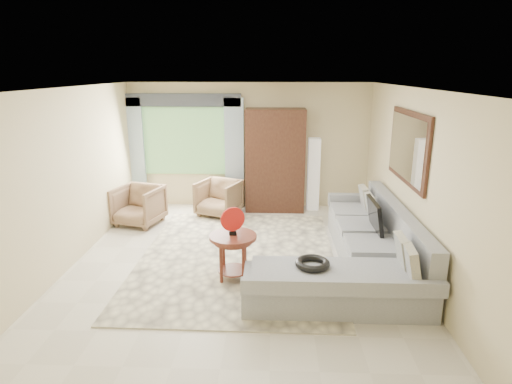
{
  "coord_description": "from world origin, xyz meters",
  "views": [
    {
      "loc": [
        0.49,
        -5.89,
        2.83
      ],
      "look_at": [
        0.25,
        0.35,
        1.05
      ],
      "focal_mm": 30.0,
      "sensor_mm": 36.0,
      "label": 1
    }
  ],
  "objects_px": {
    "sectional_sofa": "(361,254)",
    "potted_plant": "(134,196)",
    "armchair_right": "(219,198)",
    "armoire": "(275,160)",
    "armchair_left": "(139,205)",
    "floor_lamp": "(313,174)",
    "coffee_table": "(233,256)",
    "tv_screen": "(375,216)"
  },
  "relations": [
    {
      "from": "potted_plant",
      "to": "armoire",
      "type": "relative_size",
      "value": 0.27
    },
    {
      "from": "coffee_table",
      "to": "armchair_left",
      "type": "distance_m",
      "value": 2.93
    },
    {
      "from": "tv_screen",
      "to": "sectional_sofa",
      "type": "bearing_deg",
      "value": -120.4
    },
    {
      "from": "floor_lamp",
      "to": "tv_screen",
      "type": "bearing_deg",
      "value": -74.37
    },
    {
      "from": "sectional_sofa",
      "to": "tv_screen",
      "type": "xyz_separation_m",
      "value": [
        0.27,
        0.45,
        0.44
      ]
    },
    {
      "from": "armchair_right",
      "to": "armoire",
      "type": "xyz_separation_m",
      "value": [
        1.12,
        0.41,
        0.69
      ]
    },
    {
      "from": "coffee_table",
      "to": "potted_plant",
      "type": "distance_m",
      "value": 3.9
    },
    {
      "from": "armoire",
      "to": "tv_screen",
      "type": "bearing_deg",
      "value": -58.44
    },
    {
      "from": "sectional_sofa",
      "to": "floor_lamp",
      "type": "height_order",
      "value": "floor_lamp"
    },
    {
      "from": "coffee_table",
      "to": "potted_plant",
      "type": "height_order",
      "value": "coffee_table"
    },
    {
      "from": "tv_screen",
      "to": "floor_lamp",
      "type": "distance_m",
      "value": 2.6
    },
    {
      "from": "potted_plant",
      "to": "tv_screen",
      "type": "bearing_deg",
      "value": -28.0
    },
    {
      "from": "tv_screen",
      "to": "floor_lamp",
      "type": "height_order",
      "value": "floor_lamp"
    },
    {
      "from": "sectional_sofa",
      "to": "floor_lamp",
      "type": "distance_m",
      "value": 3.03
    },
    {
      "from": "tv_screen",
      "to": "armchair_left",
      "type": "xyz_separation_m",
      "value": [
        -4.08,
        1.44,
        -0.35
      ]
    },
    {
      "from": "armchair_right",
      "to": "potted_plant",
      "type": "distance_m",
      "value": 1.88
    },
    {
      "from": "armchair_right",
      "to": "sectional_sofa",
      "type": "bearing_deg",
      "value": -24.78
    },
    {
      "from": "armchair_left",
      "to": "armchair_right",
      "type": "bearing_deg",
      "value": 37.67
    },
    {
      "from": "tv_screen",
      "to": "armchair_right",
      "type": "bearing_deg",
      "value": 142.27
    },
    {
      "from": "floor_lamp",
      "to": "armchair_right",
      "type": "bearing_deg",
      "value": -166.21
    },
    {
      "from": "coffee_table",
      "to": "potted_plant",
      "type": "bearing_deg",
      "value": 127.64
    },
    {
      "from": "coffee_table",
      "to": "armoire",
      "type": "distance_m",
      "value": 3.29
    },
    {
      "from": "sectional_sofa",
      "to": "potted_plant",
      "type": "height_order",
      "value": "sectional_sofa"
    },
    {
      "from": "armoire",
      "to": "floor_lamp",
      "type": "distance_m",
      "value": 0.86
    },
    {
      "from": "sectional_sofa",
      "to": "tv_screen",
      "type": "relative_size",
      "value": 4.68
    },
    {
      "from": "coffee_table",
      "to": "armchair_right",
      "type": "bearing_deg",
      "value": 101.09
    },
    {
      "from": "sectional_sofa",
      "to": "armoire",
      "type": "xyz_separation_m",
      "value": [
        -1.23,
        2.9,
        0.77
      ]
    },
    {
      "from": "floor_lamp",
      "to": "potted_plant",
      "type": "bearing_deg",
      "value": -178.08
    },
    {
      "from": "tv_screen",
      "to": "floor_lamp",
      "type": "xyz_separation_m",
      "value": [
        -0.7,
        2.5,
        0.03
      ]
    },
    {
      "from": "sectional_sofa",
      "to": "coffee_table",
      "type": "distance_m",
      "value": 1.84
    },
    {
      "from": "tv_screen",
      "to": "coffee_table",
      "type": "xyz_separation_m",
      "value": [
        -2.09,
        -0.71,
        -0.38
      ]
    },
    {
      "from": "sectional_sofa",
      "to": "potted_plant",
      "type": "distance_m",
      "value": 5.07
    },
    {
      "from": "coffee_table",
      "to": "floor_lamp",
      "type": "bearing_deg",
      "value": 66.67
    },
    {
      "from": "potted_plant",
      "to": "floor_lamp",
      "type": "relative_size",
      "value": 0.38
    },
    {
      "from": "tv_screen",
      "to": "armoire",
      "type": "bearing_deg",
      "value": 121.56
    },
    {
      "from": "coffee_table",
      "to": "armchair_right",
      "type": "relative_size",
      "value": 0.83
    },
    {
      "from": "armchair_left",
      "to": "floor_lamp",
      "type": "bearing_deg",
      "value": 33.02
    },
    {
      "from": "armoire",
      "to": "floor_lamp",
      "type": "bearing_deg",
      "value": 4.29
    },
    {
      "from": "armchair_left",
      "to": "floor_lamp",
      "type": "relative_size",
      "value": 0.54
    },
    {
      "from": "tv_screen",
      "to": "floor_lamp",
      "type": "bearing_deg",
      "value": 105.63
    },
    {
      "from": "potted_plant",
      "to": "coffee_table",
      "type": "bearing_deg",
      "value": -52.36
    },
    {
      "from": "potted_plant",
      "to": "sectional_sofa",
      "type": "bearing_deg",
      "value": -33.97
    }
  ]
}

